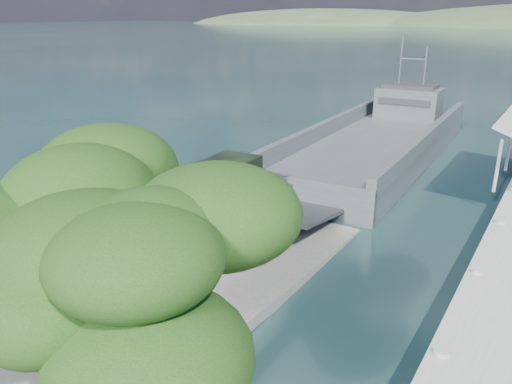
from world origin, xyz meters
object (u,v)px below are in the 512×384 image
(landing_craft, at_px, (376,148))
(overhang_tree, at_px, (107,248))
(military_truck, at_px, (211,202))
(soldier, at_px, (136,244))

(landing_craft, bearing_deg, overhang_tree, -83.39)
(landing_craft, relative_size, military_truck, 4.33)
(soldier, bearing_deg, military_truck, 37.21)
(soldier, height_order, overhang_tree, overhang_tree)
(military_truck, relative_size, overhang_tree, 0.90)
(soldier, bearing_deg, overhang_tree, -85.93)
(military_truck, bearing_deg, overhang_tree, -63.33)
(landing_craft, distance_m, overhang_tree, 32.75)
(military_truck, height_order, soldier, military_truck)
(military_truck, distance_m, overhang_tree, 13.99)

